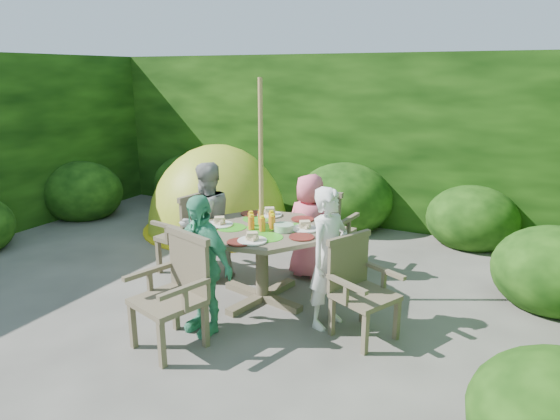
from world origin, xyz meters
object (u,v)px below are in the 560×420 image
at_px(parasol_pole, 261,195).
at_px(garden_chair_back, 325,228).
at_px(child_right, 329,258).
at_px(dome_tent, 218,229).
at_px(garden_chair_left, 189,232).
at_px(garden_chair_front, 175,290).
at_px(garden_chair_right, 359,286).
at_px(child_back, 309,226).
at_px(child_front, 201,265).
at_px(patio_table, 262,239).
at_px(child_left, 207,223).

relative_size(parasol_pole, garden_chair_back, 2.33).
xyz_separation_m(garden_chair_back, child_right, (0.53, -1.24, 0.14)).
relative_size(parasol_pole, dome_tent, 0.85).
height_order(garden_chair_left, garden_chair_front, garden_chair_left).
height_order(garden_chair_right, garden_chair_back, garden_chair_back).
xyz_separation_m(garden_chair_front, child_back, (0.41, 1.85, 0.10)).
bearing_deg(dome_tent, garden_chair_left, -84.77).
bearing_deg(child_front, garden_chair_right, 37.96).
bearing_deg(child_back, patio_table, 83.03).
height_order(garden_chair_left, garden_chair_back, garden_chair_back).
height_order(garden_chair_back, child_right, child_right).
bearing_deg(child_back, garden_chair_right, 137.42).
bearing_deg(parasol_pole, child_right, -12.52).
relative_size(child_left, dome_tent, 0.51).
distance_m(garden_chair_right, child_front, 1.39).
bearing_deg(child_back, garden_chair_front, 82.89).
bearing_deg(garden_chair_left, garden_chair_front, 41.99).
height_order(patio_table, dome_tent, dome_tent).
bearing_deg(child_right, garden_chair_front, 148.36).
xyz_separation_m(garden_chair_front, child_right, (1.01, 0.90, 0.15)).
xyz_separation_m(child_back, dome_tent, (-1.91, 1.01, -0.59)).
distance_m(patio_table, child_back, 0.80).
distance_m(parasol_pole, dome_tent, 2.73).
height_order(garden_chair_left, child_back, child_back).
height_order(child_right, child_left, child_left).
relative_size(garden_chair_right, child_back, 0.72).
height_order(parasol_pole, child_left, parasol_pole).
relative_size(child_front, dome_tent, 0.49).
bearing_deg(child_back, garden_chair_left, 28.64).
bearing_deg(garden_chair_back, dome_tent, -15.04).
relative_size(child_back, child_front, 0.94).
relative_size(patio_table, garden_chair_back, 1.68).
xyz_separation_m(garden_chair_right, dome_tent, (-2.82, 2.02, -0.46)).
distance_m(parasol_pole, child_left, 0.91).
bearing_deg(garden_chair_back, child_left, 46.07).
height_order(child_left, child_back, child_left).
relative_size(garden_chair_left, child_front, 0.74).
height_order(child_right, child_front, child_right).
relative_size(garden_chair_left, child_left, 0.70).
bearing_deg(patio_table, garden_chair_right, -11.69).
xyz_separation_m(garden_chair_left, child_front, (0.90, -1.02, 0.13)).
bearing_deg(garden_chair_right, parasol_pole, 103.90).
height_order(garden_chair_right, garden_chair_left, garden_chair_left).
height_order(parasol_pole, garden_chair_front, parasol_pole).
bearing_deg(patio_table, garden_chair_left, 167.30).
relative_size(garden_chair_back, dome_tent, 0.37).
bearing_deg(garden_chair_back, child_front, 82.21).
distance_m(parasol_pole, garden_chair_front, 1.25).
bearing_deg(child_back, child_front, 82.71).
xyz_separation_m(garden_chair_right, child_back, (-0.91, 1.00, 0.13)).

